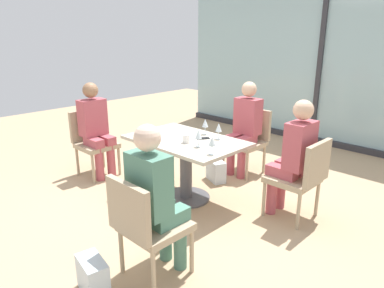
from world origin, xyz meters
TOP-DOWN VIEW (x-y plane):
  - ground_plane at (0.00, 0.00)m, footprint 12.00×12.00m
  - window_wall_backdrop at (0.00, 3.20)m, footprint 5.65×0.10m
  - dining_table_main at (0.00, 0.00)m, footprint 1.32×0.84m
  - chair_near_window at (0.00, 1.22)m, footprint 0.46×0.51m
  - chair_front_right at (0.80, -1.22)m, footprint 0.46×0.50m
  - chair_far_right at (1.18, 0.48)m, footprint 0.50×0.46m
  - chair_side_end at (-1.47, -0.32)m, footprint 0.50×0.46m
  - person_near_window at (-0.00, 1.11)m, footprint 0.34×0.39m
  - person_front_right at (0.80, -1.11)m, footprint 0.34×0.39m
  - person_far_right at (1.07, 0.48)m, footprint 0.39×0.34m
  - person_side_end at (-1.36, -0.32)m, footprint 0.39×0.34m
  - wine_glass_0 at (0.29, -0.10)m, footprint 0.07×0.07m
  - wine_glass_1 at (0.55, -0.19)m, footprint 0.07×0.07m
  - wine_glass_2 at (0.26, 0.26)m, footprint 0.07×0.07m
  - wine_glass_3 at (0.02, 0.30)m, footprint 0.07×0.07m
  - coffee_cup at (0.10, -0.09)m, footprint 0.08×0.08m
  - cell_phone_on_table at (0.12, 0.15)m, footprint 0.14×0.16m
  - handbag_0 at (-0.09, 0.65)m, footprint 0.34×0.27m
  - handbag_1 at (0.63, -1.61)m, footprint 0.32×0.21m

SIDE VIEW (x-z plane):
  - ground_plane at x=0.00m, z-range 0.00..0.00m
  - handbag_0 at x=-0.09m, z-range 0.00..0.28m
  - handbag_1 at x=0.63m, z-range 0.00..0.28m
  - chair_near_window at x=0.00m, z-range 0.06..0.93m
  - chair_front_right at x=0.80m, z-range 0.06..0.93m
  - chair_far_right at x=1.18m, z-range 0.06..0.93m
  - chair_side_end at x=-1.47m, z-range 0.06..0.93m
  - dining_table_main at x=0.00m, z-range 0.18..0.91m
  - person_near_window at x=0.00m, z-range 0.07..1.33m
  - person_front_right at x=0.80m, z-range 0.07..1.33m
  - person_far_right at x=1.07m, z-range 0.07..1.33m
  - person_side_end at x=-1.36m, z-range 0.07..1.33m
  - cell_phone_on_table at x=0.12m, z-range 0.73..0.74m
  - coffee_cup at x=0.10m, z-range 0.73..0.82m
  - wine_glass_0 at x=0.29m, z-range 0.77..0.95m
  - wine_glass_1 at x=0.55m, z-range 0.77..0.95m
  - wine_glass_2 at x=0.26m, z-range 0.77..0.95m
  - wine_glass_3 at x=0.02m, z-range 0.77..0.95m
  - window_wall_backdrop at x=0.00m, z-range -0.14..2.56m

